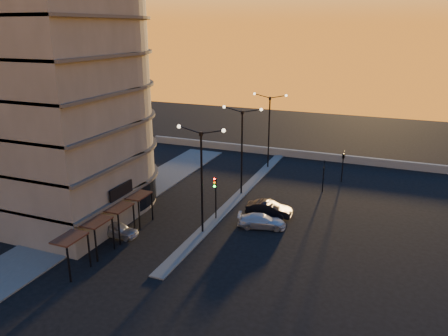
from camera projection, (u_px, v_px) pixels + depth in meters
ground at (203, 232)px, 38.34m from camera, size 120.00×120.00×0.00m
sidewalk_west at (127, 199)px, 45.59m from camera, size 5.00×40.00×0.12m
median at (241, 193)px, 47.14m from camera, size 1.20×36.00×0.12m
parapet at (294, 154)px, 60.39m from camera, size 44.00×0.50×1.00m
building at (61, 88)px, 39.68m from camera, size 14.35×17.08×25.00m
streetlamp_near at (202, 172)px, 36.61m from camera, size 4.32×0.32×9.51m
streetlamp_mid at (242, 144)px, 45.43m from camera, size 4.32×0.32×9.51m
streetlamp_far at (269, 125)px, 54.25m from camera, size 4.32×0.32×9.51m
traffic_light_main at (215, 191)px, 39.98m from camera, size 0.28×0.44×4.25m
signal_east_a at (323, 175)px, 47.23m from camera, size 0.13×0.16×3.60m
signal_east_b at (343, 156)px, 49.86m from camera, size 0.42×1.99×3.60m
car_hatchback at (117, 230)px, 37.45m from camera, size 3.77×1.73×1.25m
car_sedan at (269, 209)px, 41.50m from camera, size 4.41×1.80×1.42m
car_wagon at (262, 221)px, 39.12m from camera, size 4.61×2.77×1.25m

